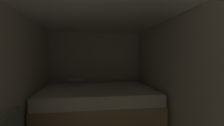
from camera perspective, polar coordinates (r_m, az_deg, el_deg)
name	(u,v)px	position (r m, az deg, el deg)	size (l,w,h in m)	color
wall_back	(96,69)	(4.97, -5.43, -2.10)	(2.70, 0.05, 2.14)	beige
wall_left	(4,84)	(2.68, -32.35, -5.91)	(0.05, 5.01, 2.14)	beige
wall_right	(190,80)	(2.89, 24.50, -5.22)	(0.05, 5.01, 2.14)	beige
ceiling_slab	(104,4)	(2.54, -2.77, 18.99)	(2.70, 5.01, 0.05)	white
bed	(98,103)	(4.07, -4.76, -13.16)	(2.48, 1.92, 0.88)	tan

